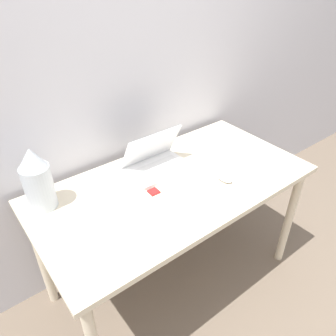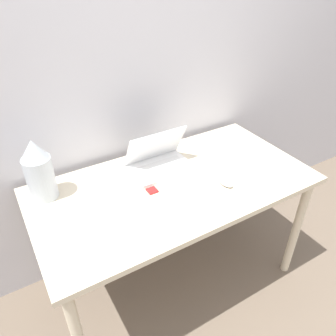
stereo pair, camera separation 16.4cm
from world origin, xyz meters
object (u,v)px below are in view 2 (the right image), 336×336
laptop (159,160)px  keyboard (176,199)px  mp3_player (152,191)px  vase (39,170)px  mouse (226,182)px

laptop → keyboard: 0.31m
keyboard → mp3_player: 0.14m
laptop → mp3_player: size_ratio=6.69×
mp3_player → keyboard: bearing=-62.6°
keyboard → vase: vase is taller
keyboard → mouse: 0.29m
mouse → mp3_player: size_ratio=1.99×
keyboard → mp3_player: keyboard is taller
keyboard → mp3_player: (-0.06, 0.12, -0.01)m
laptop → keyboard: (-0.07, -0.29, -0.04)m
mouse → vase: size_ratio=0.32×
keyboard → vase: 0.66m
mouse → mp3_player: bearing=158.3°
mouse → mp3_player: 0.38m
keyboard → mouse: bearing=-3.2°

